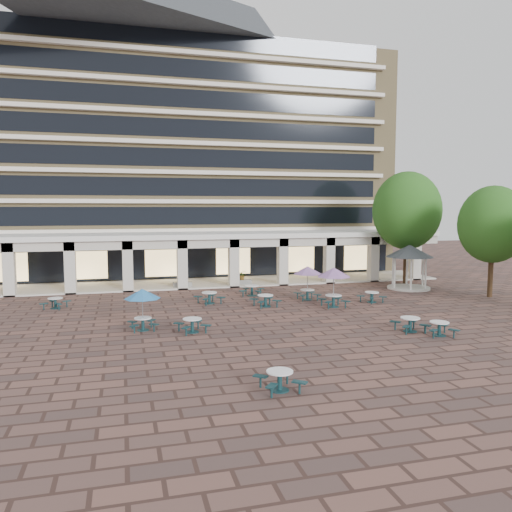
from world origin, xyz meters
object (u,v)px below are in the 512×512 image
at_px(picnic_table_2, 410,323).
at_px(gazebo, 409,256).
at_px(planter_right, 242,279).
at_px(picnic_table_4, 142,295).
at_px(planter_left, 182,283).
at_px(picnic_table_1, 280,379).

height_order(picnic_table_2, gazebo, gazebo).
bearing_deg(gazebo, picnic_table_2, -121.62).
bearing_deg(planter_right, gazebo, -21.77).
xyz_separation_m(picnic_table_2, gazebo, (7.70, 12.50, 2.20)).
xyz_separation_m(picnic_table_4, planter_left, (3.67, 13.62, -1.45)).
bearing_deg(picnic_table_2, gazebo, 59.12).
distance_m(gazebo, planter_left, 18.44).
relative_size(picnic_table_2, planter_right, 1.14).
bearing_deg(picnic_table_2, planter_left, 120.20).
relative_size(picnic_table_1, picnic_table_2, 1.01).
relative_size(gazebo, planter_right, 2.52).
bearing_deg(planter_right, planter_left, -180.00).
bearing_deg(planter_right, picnic_table_4, -122.48).
bearing_deg(planter_left, picnic_table_4, -105.09).
xyz_separation_m(picnic_table_2, planter_right, (-4.91, 17.54, 0.08)).
bearing_deg(picnic_table_4, gazebo, 16.86).
relative_size(picnic_table_1, planter_left, 1.15).
distance_m(planter_left, planter_right, 5.00).
bearing_deg(picnic_table_4, picnic_table_2, -21.20).
xyz_separation_m(picnic_table_1, picnic_table_4, (-4.35, 10.28, 1.45)).
bearing_deg(planter_left, picnic_table_2, -60.54).
relative_size(picnic_table_4, planter_left, 1.48).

